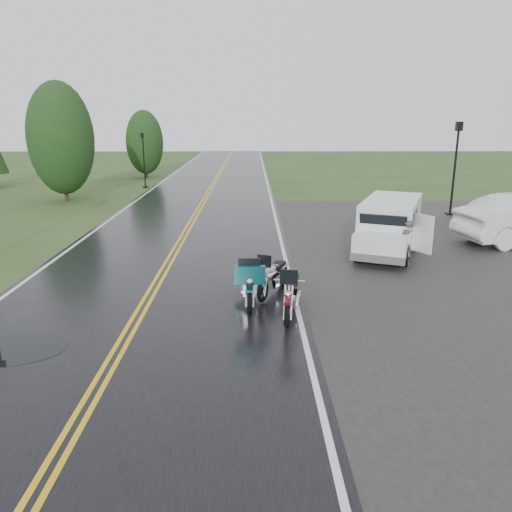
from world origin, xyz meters
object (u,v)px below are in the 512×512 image
(motorcycle_silver, at_px, (263,282))
(lamp_post_far_left, at_px, (144,160))
(lamp_post_far_right, at_px, (455,169))
(motorcycle_red, at_px, (288,302))
(van_white, at_px, (359,234))
(motorcycle_teal, at_px, (250,290))
(person_at_van, at_px, (406,244))

(motorcycle_silver, xyz_separation_m, lamp_post_far_left, (-7.39, 21.67, 1.22))
(motorcycle_silver, height_order, lamp_post_far_right, lamp_post_far_right)
(motorcycle_red, distance_m, van_white, 5.96)
(motorcycle_red, relative_size, lamp_post_far_left, 0.60)
(van_white, relative_size, lamp_post_far_right, 1.08)
(motorcycle_teal, distance_m, lamp_post_far_right, 16.00)
(motorcycle_red, distance_m, person_at_van, 6.28)
(lamp_post_far_right, bearing_deg, motorcycle_red, -123.25)
(person_at_van, bearing_deg, lamp_post_far_left, -91.90)
(van_white, xyz_separation_m, lamp_post_far_left, (-10.56, 17.91, 0.87))
(motorcycle_silver, bearing_deg, van_white, 72.53)
(lamp_post_far_right, bearing_deg, van_white, -127.17)
(person_at_van, xyz_separation_m, lamp_post_far_right, (4.77, 8.61, 1.47))
(motorcycle_teal, bearing_deg, motorcycle_silver, 67.32)
(van_white, relative_size, lamp_post_far_left, 1.32)
(person_at_van, relative_size, lamp_post_far_right, 0.34)
(motorcycle_teal, distance_m, person_at_van, 6.35)
(motorcycle_silver, xyz_separation_m, lamp_post_far_right, (9.31, 11.85, 1.61))
(person_at_van, bearing_deg, motorcycle_silver, 0.69)
(motorcycle_red, relative_size, lamp_post_far_right, 0.49)
(van_white, xyz_separation_m, lamp_post_far_right, (6.14, 8.10, 1.27))
(motorcycle_red, height_order, lamp_post_far_right, lamp_post_far_right)
(van_white, distance_m, lamp_post_far_right, 10.24)
(person_at_van, distance_m, lamp_post_far_left, 21.98)
(person_at_van, bearing_deg, motorcycle_teal, 5.04)
(van_white, bearing_deg, motorcycle_teal, -104.79)
(motorcycle_silver, distance_m, van_white, 4.93)
(lamp_post_far_left, bearing_deg, motorcycle_silver, -71.18)
(van_white, bearing_deg, lamp_post_far_left, 143.13)
(lamp_post_far_right, bearing_deg, motorcycle_teal, -127.25)
(motorcycle_red, xyz_separation_m, lamp_post_far_right, (8.80, 13.42, 1.57))
(motorcycle_silver, bearing_deg, motorcycle_red, -49.06)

